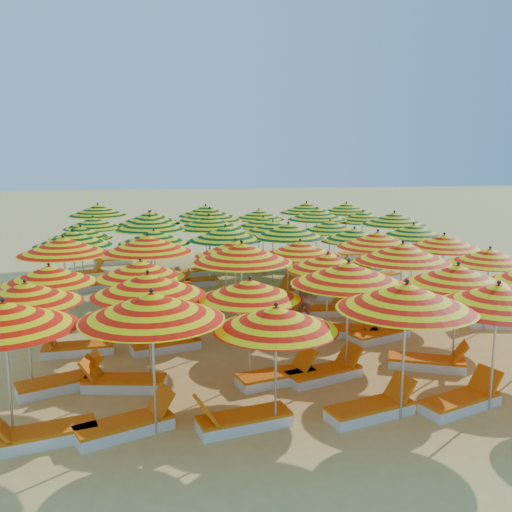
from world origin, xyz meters
The scene contains 83 objects.
ground centered at (0.00, 0.00, 0.00)m, with size 120.00×120.00×0.00m, color #E0BE63.
umbrella_0 centered at (-5.60, -7.72, 2.25)m, with size 2.94×2.94×2.56m.
umbrella_1 centered at (-3.19, -7.85, 2.33)m, with size 3.18×3.18×2.65m.
umbrella_2 centered at (-1.06, -8.02, 2.07)m, with size 2.88×2.88×2.35m.
umbrella_3 centered at (1.32, -8.02, 2.36)m, with size 2.82×2.82×2.68m.
umbrella_4 centered at (3.18, -7.95, 2.26)m, with size 2.88×2.88×2.57m.
umbrella_6 centered at (-5.74, -5.59, 2.11)m, with size 2.93×2.93×2.40m.
umbrella_7 centered at (-3.30, -5.66, 2.22)m, with size 2.94×2.94×2.52m.
umbrella_8 centered at (-1.20, -5.90, 2.08)m, with size 2.81×2.81×2.36m.
umbrella_9 centered at (0.97, -5.86, 2.35)m, with size 2.76×2.76×2.67m.
umbrella_10 centered at (3.50, -5.89, 2.22)m, with size 3.06×3.06×2.52m.
umbrella_12 centered at (-5.64, -3.59, 2.07)m, with size 2.55×2.55×2.35m.
umbrella_13 centered at (-3.53, -3.39, 2.08)m, with size 2.45×2.45×2.36m.
umbrella_14 centered at (-1.01, -3.34, 2.41)m, with size 2.87×2.87×2.74m.
umbrella_15 centered at (1.30, -3.20, 2.08)m, with size 2.84×2.84×2.36m.
umbrella_16 centered at (3.19, -3.60, 2.34)m, with size 2.54×2.54×2.66m.
umbrella_17 centered at (5.86, -3.31, 2.10)m, with size 2.88×2.88×2.39m.
umbrella_18 centered at (-5.69, -1.18, 2.36)m, with size 2.89×2.89×2.68m.
umbrella_19 centered at (-3.39, -1.33, 2.38)m, with size 2.61×2.61×2.71m.
umbrella_20 centered at (-0.91, -1.34, 2.19)m, with size 2.86×2.86×2.49m.
umbrella_21 centered at (1.01, -1.34, 2.13)m, with size 2.62×2.62×2.42m.
umbrella_22 centered at (3.44, -1.22, 2.32)m, with size 3.13×3.13×2.63m.
umbrella_23 centered at (5.52, -1.35, 2.21)m, with size 2.64×2.64×2.51m.
umbrella_24 centered at (-5.75, 0.98, 2.26)m, with size 2.54×2.54×2.56m.
umbrella_25 centered at (-3.25, 1.34, 2.19)m, with size 2.99×2.99×2.49m.
umbrella_26 centered at (-0.92, 1.05, 2.29)m, with size 2.52×2.52×2.60m.
umbrella_27 centered at (1.18, 1.05, 2.33)m, with size 2.53×2.53×2.65m.
umbrella_28 centered at (3.45, 0.92, 2.15)m, with size 2.91×2.91×2.45m.
umbrella_29 centered at (5.64, 1.06, 2.22)m, with size 2.84×2.84×2.53m.
umbrella_30 centered at (-5.86, 3.58, 2.08)m, with size 2.63×2.63×2.36m.
umbrella_31 centered at (-3.40, 3.22, 2.41)m, with size 3.33×3.33×2.74m.
umbrella_32 centered at (-1.26, 3.55, 2.36)m, with size 3.12×3.12×2.69m.
umbrella_33 centered at (1.16, 3.55, 2.13)m, with size 2.31×2.31×2.42m.
umbrella_34 centered at (3.35, 3.43, 2.12)m, with size 2.39×2.39×2.41m.
umbrella_35 centered at (5.86, 3.28, 2.39)m, with size 3.21×3.21×2.71m.
umbrella_36 centered at (-5.64, 5.61, 2.17)m, with size 3.06×3.06×2.47m.
umbrella_37 centered at (-3.47, 5.76, 2.31)m, with size 3.02×3.02×2.62m.
umbrella_38 centered at (-1.07, 5.50, 2.42)m, with size 3.10×3.10×2.75m.
umbrella_39 centered at (1.15, 5.58, 2.08)m, with size 2.72×2.72×2.36m.
umbrella_40 centered at (3.43, 5.63, 2.35)m, with size 2.66×2.66×2.67m.
umbrella_41 centered at (5.46, 5.67, 2.21)m, with size 2.73×2.73×2.51m.
umbrella_42 centered at (-5.71, 8.16, 2.42)m, with size 3.25×3.25×2.75m.
umbrella_43 centered at (-3.46, 8.15, 2.12)m, with size 2.27×2.27×2.41m.
umbrella_44 centered at (-1.03, 8.02, 2.33)m, with size 2.98×2.98×2.64m.
umbrella_45 centered at (1.33, 7.75, 2.15)m, with size 2.97×2.97×2.44m.
umbrella_46 centered at (3.61, 8.03, 2.38)m, with size 2.80×2.80×2.70m.
umbrella_47 centered at (5.48, 7.95, 2.35)m, with size 3.02×3.02×2.67m.
lounger_0 centered at (-5.10, -7.88, 0.15)m, with size 1.82×0.99×0.69m.
lounger_1 centered at (-3.69, -7.76, 0.15)m, with size 1.82×1.21×0.69m.
lounger_2 centered at (-1.66, -7.90, 0.15)m, with size 1.82×0.95×0.69m.
lounger_3 centered at (0.82, -7.85, 0.15)m, with size 1.83×1.04×0.69m.
lounger_4 centered at (2.67, -7.81, 0.15)m, with size 1.83×1.15×0.69m.
lounger_5 centered at (-5.14, -5.60, 0.15)m, with size 1.82×1.20×0.69m.
lounger_6 centered at (-3.90, -5.78, 0.15)m, with size 1.81×0.89×0.69m.
lounger_7 centered at (-0.60, -6.00, 0.15)m, with size 1.82×1.01×0.69m.
lounger_8 centered at (0.46, -5.98, 0.15)m, with size 1.83×1.12×0.69m.
lounger_9 centered at (2.99, -5.75, 0.15)m, with size 1.82×1.22×0.69m.
lounger_10 centered at (-5.14, -3.44, 0.15)m, with size 1.76×0.68×0.69m.
lounger_11 centered at (-2.93, -3.52, 0.15)m, with size 1.83×1.04×0.69m.
lounger_12 centered at (1.89, -3.18, 0.15)m, with size 1.82×0.99×0.69m.
lounger_13 centered at (2.68, -3.62, 0.15)m, with size 1.82×1.17×0.69m.
lounger_14 centered at (6.36, -3.07, 0.15)m, with size 1.82×0.93×0.69m.
lounger_15 centered at (-2.88, -1.56, 0.15)m, with size 1.81×0.91×0.69m.
lounger_16 centered at (1.60, -1.13, 0.15)m, with size 1.76×0.68×0.69m.
lounger_17 centered at (4.03, -1.33, 0.15)m, with size 1.75×0.64×0.69m.
lounger_18 centered at (-0.42, 1.14, 0.15)m, with size 1.78×0.73×0.69m.
lounger_19 centered at (0.67, 1.24, 0.15)m, with size 1.82×1.20×0.69m.
lounger_20 centered at (2.85, 0.83, 0.15)m, with size 1.76×0.68×0.69m.
lounger_21 centered at (-5.35, 3.51, 0.15)m, with size 1.82×1.22×0.69m.
lounger_22 centered at (-2.80, 3.15, 0.15)m, with size 1.73×0.58×0.69m.
lounger_23 centered at (-1.86, 3.45, 0.15)m, with size 1.79×0.79×0.69m.
lounger_24 centered at (5.27, 3.09, 0.15)m, with size 1.82×1.25×0.69m.
lounger_25 centered at (-6.14, 5.46, 0.15)m, with size 1.83×1.14×0.69m.
lounger_26 centered at (-1.57, 5.30, 0.15)m, with size 1.82×1.22×0.69m.
lounger_27 centered at (1.74, 5.67, 0.15)m, with size 1.75×0.64×0.69m.
lounger_28 centered at (4.03, 5.61, 0.15)m, with size 1.82×1.17×0.69m.
lounger_29 centered at (6.06, 5.62, 0.15)m, with size 1.82×0.95×0.69m.
lounger_30 centered at (-5.21, 8.23, 0.15)m, with size 1.79×0.79×0.69m.
lounger_31 centered at (-0.43, 8.24, 0.15)m, with size 1.77×0.69×0.69m.
lounger_32 centered at (4.11, 7.96, 0.15)m, with size 1.74×0.59×0.69m.
lounger_33 centered at (6.08, 7.79, 0.15)m, with size 1.73×0.59×0.69m.
beachgoer_b centered at (1.04, -1.87, 0.75)m, with size 0.73×0.57×1.49m, color tan.
beachgoer_a centered at (-2.54, 0.46, 0.67)m, with size 0.49×0.32×1.34m, color tan.
Camera 1 is at (-2.97, -17.38, 4.92)m, focal length 40.00 mm.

